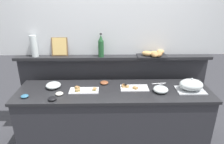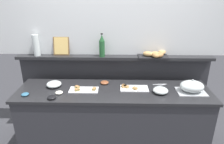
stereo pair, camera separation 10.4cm
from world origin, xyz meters
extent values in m
plane|color=#38383D|center=(0.00, 0.60, 0.00)|extent=(12.00, 12.00, 0.00)
cube|color=#2D2D33|center=(0.00, 0.00, 0.45)|extent=(2.36, 0.59, 0.90)
cube|color=#232326|center=(0.00, 0.00, 0.92)|extent=(2.40, 0.63, 0.03)
cube|color=#2D2D33|center=(0.00, 0.50, 0.60)|extent=(2.69, 0.08, 1.21)
cube|color=#232326|center=(0.00, 0.45, 1.23)|extent=(2.69, 0.22, 0.04)
cube|color=silver|center=(0.00, 0.52, 1.92)|extent=(3.29, 0.08, 1.35)
cube|color=silver|center=(-0.37, -0.01, 0.94)|extent=(0.36, 0.17, 0.01)
cube|color=#AD7A47|center=(-0.46, 0.03, 0.95)|extent=(0.07, 0.07, 0.01)
cube|color=#66994C|center=(-0.46, 0.03, 0.96)|extent=(0.07, 0.07, 0.01)
cube|color=#AD7A47|center=(-0.46, 0.03, 0.97)|extent=(0.07, 0.07, 0.01)
cube|color=#AD7A47|center=(-0.24, -0.02, 0.95)|extent=(0.05, 0.06, 0.01)
cube|color=#66994C|center=(-0.24, -0.02, 0.96)|extent=(0.05, 0.06, 0.01)
cube|color=#AD7A47|center=(-0.24, -0.02, 0.97)|extent=(0.05, 0.06, 0.01)
cube|color=#AD7A47|center=(-0.44, -0.04, 0.95)|extent=(0.07, 0.06, 0.01)
cube|color=#66994C|center=(-0.44, -0.04, 0.96)|extent=(0.07, 0.06, 0.01)
cube|color=#AD7A47|center=(-0.44, -0.04, 0.97)|extent=(0.07, 0.06, 0.01)
cube|color=white|center=(0.26, 0.04, 0.94)|extent=(0.35, 0.18, 0.01)
cube|color=#AD7A47|center=(0.13, 0.08, 0.95)|extent=(0.07, 0.07, 0.01)
cube|color=#E5C666|center=(0.13, 0.08, 0.96)|extent=(0.07, 0.07, 0.01)
cube|color=#AD7A47|center=(0.13, 0.08, 0.97)|extent=(0.07, 0.07, 0.01)
cube|color=#AD7A47|center=(0.13, 0.06, 0.95)|extent=(0.07, 0.05, 0.01)
cube|color=#E5C666|center=(0.13, 0.06, 0.96)|extent=(0.07, 0.05, 0.01)
cube|color=#AD7A47|center=(0.13, 0.06, 0.97)|extent=(0.07, 0.05, 0.01)
cube|color=#AD7A47|center=(0.16, 0.05, 0.95)|extent=(0.07, 0.07, 0.01)
cube|color=#E5C666|center=(0.16, 0.05, 0.96)|extent=(0.07, 0.07, 0.01)
cube|color=#AD7A47|center=(0.16, 0.05, 0.97)|extent=(0.07, 0.07, 0.01)
cube|color=#AD7A47|center=(0.26, 0.01, 0.95)|extent=(0.07, 0.07, 0.01)
cube|color=#E5C666|center=(0.26, 0.01, 0.96)|extent=(0.07, 0.07, 0.01)
cube|color=#AD7A47|center=(0.26, 0.01, 0.97)|extent=(0.07, 0.07, 0.01)
cube|color=#B7BABF|center=(0.94, -0.03, 0.94)|extent=(0.34, 0.24, 0.01)
ellipsoid|color=silver|center=(0.94, -0.03, 1.02)|extent=(0.29, 0.23, 0.14)
sphere|color=#B7BABF|center=(0.94, -0.03, 1.09)|extent=(0.02, 0.02, 0.02)
ellipsoid|color=silver|center=(0.56, -0.06, 0.97)|extent=(0.18, 0.18, 0.07)
ellipsoid|color=#599959|center=(0.56, -0.06, 0.96)|extent=(0.14, 0.14, 0.04)
ellipsoid|color=silver|center=(-0.76, 0.08, 0.97)|extent=(0.19, 0.19, 0.07)
ellipsoid|color=#E5CC66|center=(-0.76, 0.08, 0.96)|extent=(0.15, 0.15, 0.04)
ellipsoid|color=black|center=(-0.70, -0.23, 0.95)|extent=(0.10, 0.10, 0.03)
ellipsoid|color=brown|center=(-0.12, 0.18, 0.95)|extent=(0.11, 0.11, 0.04)
ellipsoid|color=teal|center=(-1.04, -0.16, 0.95)|extent=(0.09, 0.09, 0.03)
ellipsoid|color=silver|center=(-0.65, -0.11, 0.95)|extent=(0.09, 0.09, 0.03)
cylinder|color=#B7BABF|center=(0.61, 0.13, 0.94)|extent=(0.16, 0.10, 0.01)
cylinder|color=#B7BABF|center=(0.60, 0.17, 0.94)|extent=(0.18, 0.03, 0.01)
sphere|color=#B7BABF|center=(0.68, 0.18, 0.94)|extent=(0.01, 0.01, 0.01)
cylinder|color=#23562D|center=(-0.16, 0.39, 1.35)|extent=(0.08, 0.08, 0.22)
cone|color=#23562D|center=(-0.16, 0.39, 1.50)|extent=(0.06, 0.06, 0.08)
cylinder|color=black|center=(-0.16, 0.39, 1.55)|extent=(0.03, 0.03, 0.02)
cube|color=black|center=(0.52, 0.42, 1.25)|extent=(0.40, 0.26, 0.02)
ellipsoid|color=tan|center=(0.66, 0.45, 1.29)|extent=(0.14, 0.15, 0.05)
ellipsoid|color=tan|center=(0.46, 0.37, 1.29)|extent=(0.17, 0.14, 0.07)
ellipsoid|color=#B7844C|center=(0.54, 0.33, 1.29)|extent=(0.11, 0.16, 0.07)
ellipsoid|color=tan|center=(0.54, 0.37, 1.29)|extent=(0.14, 0.12, 0.07)
ellipsoid|color=tan|center=(0.64, 0.50, 1.29)|extent=(0.16, 0.15, 0.06)
ellipsoid|color=#AD7A47|center=(0.60, 0.34, 1.29)|extent=(0.15, 0.17, 0.06)
cube|color=brown|center=(-0.73, 0.46, 1.37)|extent=(0.22, 0.07, 0.26)
cube|color=#E0B766|center=(-0.73, 0.45, 1.38)|extent=(0.19, 0.05, 0.23)
cylinder|color=silver|center=(-1.06, 0.42, 1.39)|extent=(0.09, 0.09, 0.29)
camera|label=1|loc=(-0.07, -2.28, 2.10)|focal=33.01mm
camera|label=2|loc=(0.03, -2.28, 2.10)|focal=33.01mm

